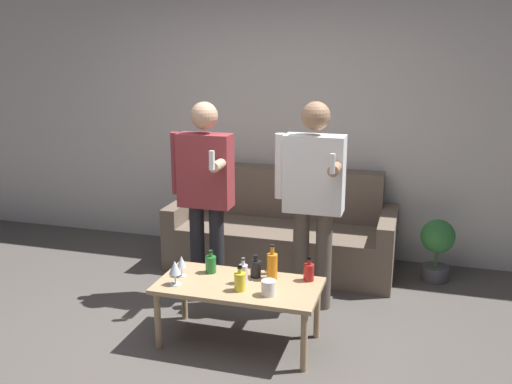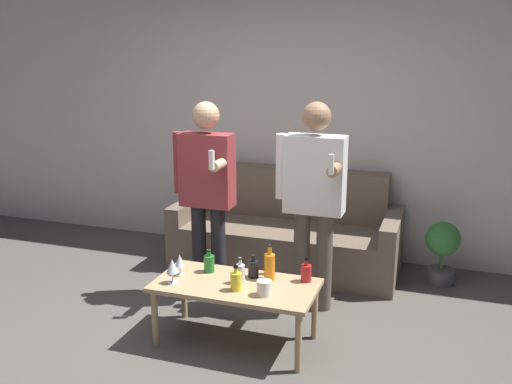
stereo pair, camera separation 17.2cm
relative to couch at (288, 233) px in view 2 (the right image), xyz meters
The scene contains 16 objects.
ground_plane 1.88m from the couch, 96.06° to the right, with size 16.00×16.00×0.00m, color #514C47.
wall_back 1.15m from the couch, 114.30° to the left, with size 8.00×0.06×2.70m.
couch is the anchor object (origin of this frame).
coffee_table 1.50m from the couch, 87.95° to the right, with size 1.10×0.55×0.44m.
bottle_orange 1.38m from the couch, 84.44° to the right, with size 0.07×0.07×0.16m.
bottle_green 1.39m from the couch, 98.11° to the right, with size 0.08×0.08×0.17m.
bottle_dark 1.41m from the couch, 69.24° to the right, with size 0.07×0.07×0.16m.
bottle_yellow 1.40m from the couch, 79.56° to the right, with size 0.07×0.07×0.25m.
bottle_red 1.61m from the couch, 86.60° to the right, with size 0.08×0.08×0.17m.
bottle_clear 1.50m from the couch, 86.87° to the right, with size 0.06×0.06×0.18m.
wine_glass_near 1.55m from the couch, 103.83° to the right, with size 0.07×0.07×0.15m.
wine_glass_far 1.69m from the couch, 102.18° to the right, with size 0.08×0.08×0.17m.
cup_on_table 1.65m from the couch, 79.65° to the right, with size 0.10×0.10×0.10m.
person_standing_left 1.14m from the couch, 116.55° to the right, with size 0.49×0.42×1.59m.
person_standing_right 1.10m from the couch, 62.32° to the right, with size 0.53×0.42×1.61m.
potted_plant 1.37m from the couch, ahead, with size 0.29×0.29×0.55m.
Camera 2 is at (1.53, -3.00, 2.01)m, focal length 40.00 mm.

